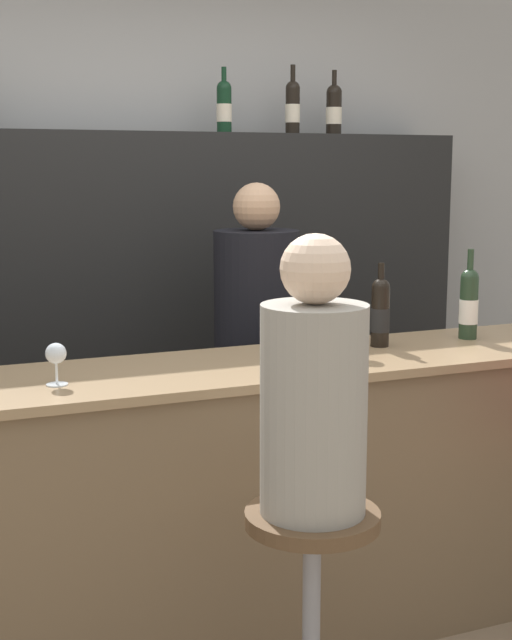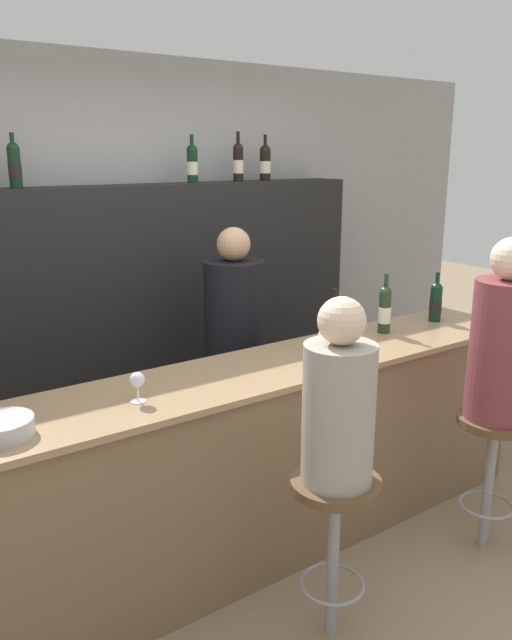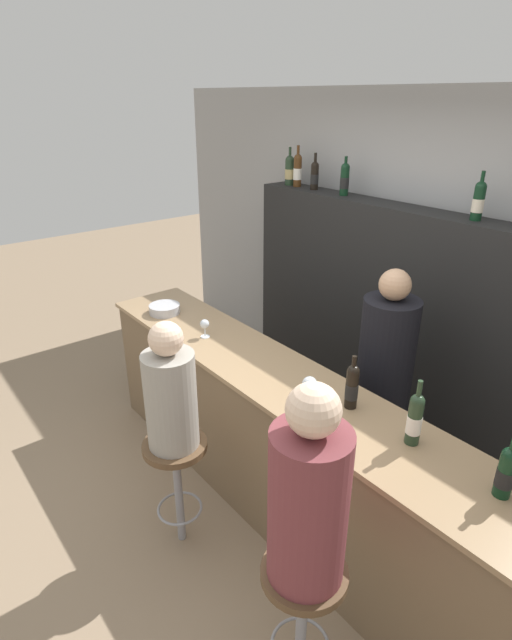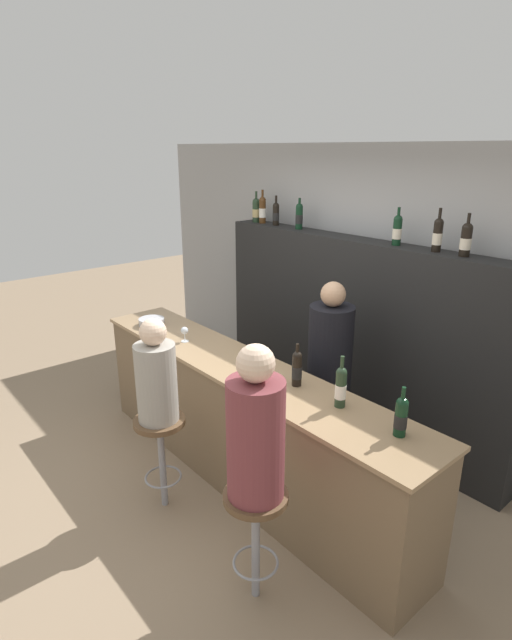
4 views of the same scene
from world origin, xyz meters
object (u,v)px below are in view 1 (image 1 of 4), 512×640
(guest_seated_left, at_px, (314,393))
(bartender, at_px, (256,386))
(wine_glass_0, at_px, (56,356))
(wine_glass_1, at_px, (356,327))
(wine_bottle_backbar_6, at_px, (334,109))
(bar_stool_left, at_px, (312,567))
(wine_bottle_backbar_4, at_px, (224,106))
(wine_bottle_backbar_5, at_px, (293,107))
(wine_bottle_counter_1, at_px, (469,303))
(wine_bottle_counter_0, at_px, (380,311))

(guest_seated_left, xyz_separation_m, bartender, (0.40, 1.35, -0.33))
(wine_glass_0, relative_size, wine_glass_1, 0.86)
(wine_bottle_backbar_6, distance_m, bar_stool_left, 2.63)
(wine_bottle_backbar_4, bearing_deg, wine_bottle_backbar_6, -0.00)
(wine_bottle_backbar_5, bearing_deg, guest_seated_left, -113.28)
(wine_bottle_counter_1, relative_size, wine_glass_1, 2.27)
(wine_bottle_backbar_6, bearing_deg, wine_glass_0, -140.02)
(wine_bottle_counter_1, relative_size, bar_stool_left, 0.47)
(wine_bottle_backbar_4, relative_size, guest_seated_left, 0.40)
(wine_bottle_counter_1, distance_m, wine_bottle_backbar_5, 1.48)
(bartender, bearing_deg, wine_bottle_backbar_6, 42.82)
(wine_bottle_counter_0, relative_size, wine_bottle_backbar_4, 1.01)
(bar_stool_left, relative_size, bartender, 0.46)
(wine_glass_1, bearing_deg, bar_stool_left, -127.46)
(wine_bottle_backbar_5, bearing_deg, wine_bottle_backbar_4, 180.00)
(wine_bottle_counter_0, xyz_separation_m, wine_bottle_backbar_4, (-0.14, 1.24, 0.80))
(wine_glass_1, distance_m, guest_seated_left, 0.75)
(wine_glass_0, bearing_deg, wine_glass_1, 0.00)
(wine_bottle_counter_0, bearing_deg, guest_seated_left, -130.71)
(wine_bottle_backbar_6, bearing_deg, bartender, -137.18)
(wine_bottle_backbar_6, relative_size, wine_glass_0, 2.40)
(wine_bottle_backbar_5, bearing_deg, bar_stool_left, -113.28)
(wine_bottle_backbar_6, xyz_separation_m, bartender, (-0.68, -0.63, -1.20))
(wine_bottle_backbar_4, xyz_separation_m, wine_bottle_backbar_5, (0.36, -0.00, 0.01))
(wine_bottle_backbar_5, xyz_separation_m, wine_glass_0, (-1.42, -1.38, -0.85))
(wine_bottle_counter_1, distance_m, wine_glass_1, 0.58)
(wine_bottle_backbar_4, height_order, wine_glass_0, wine_bottle_backbar_4)
(wine_bottle_counter_0, bearing_deg, bartender, 111.03)
(wine_bottle_backbar_4, height_order, wine_glass_1, wine_bottle_backbar_4)
(wine_bottle_counter_1, height_order, wine_glass_0, wine_bottle_counter_1)
(bar_stool_left, distance_m, guest_seated_left, 0.49)
(bar_stool_left, xyz_separation_m, guest_seated_left, (-0.00, 0.00, 0.49))
(wine_bottle_counter_0, xyz_separation_m, wine_bottle_counter_1, (0.39, 0.00, 0.01))
(bar_stool_left, xyz_separation_m, bartender, (0.40, 1.35, 0.16))
(wine_bottle_counter_0, relative_size, wine_glass_0, 2.37)
(wine_bottle_backbar_4, relative_size, bar_stool_left, 0.42)
(wine_glass_1, bearing_deg, wine_bottle_counter_0, 38.30)
(wine_bottle_backbar_4, distance_m, wine_glass_0, 1.93)
(wine_bottle_counter_1, bearing_deg, wine_bottle_backbar_4, 113.00)
(wine_bottle_counter_1, relative_size, wine_bottle_backbar_6, 1.10)
(wine_bottle_counter_1, distance_m, guest_seated_left, 1.26)
(wine_glass_0, bearing_deg, wine_bottle_counter_1, 4.99)
(wine_bottle_counter_0, bearing_deg, wine_bottle_backbar_4, 96.36)
(wine_bottle_backbar_5, xyz_separation_m, wine_glass_1, (-0.39, -1.38, -0.83))
(bar_stool_left, bearing_deg, guest_seated_left, 180.00)
(wine_bottle_backbar_5, distance_m, bartender, 1.44)
(wine_bottle_counter_1, bearing_deg, bar_stool_left, -144.24)
(wine_bottle_backbar_4, height_order, bar_stool_left, wine_bottle_backbar_4)
(wine_bottle_counter_0, relative_size, bartender, 0.19)
(wine_bottle_counter_0, relative_size, wine_bottle_backbar_6, 0.99)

